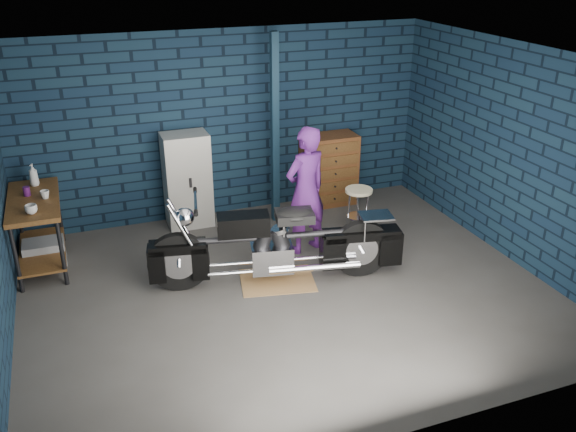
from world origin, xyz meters
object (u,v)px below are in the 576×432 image
person (306,191)px  tool_chest (329,170)px  storage_bin (45,253)px  locker (187,180)px  workbench (39,232)px  shop_stool (358,212)px  motorcycle (277,239)px

person → tool_chest: size_ratio=1.54×
storage_bin → locker: size_ratio=0.37×
workbench → tool_chest: (4.21, 0.55, 0.10)m
workbench → shop_stool: size_ratio=2.05×
person → locker: bearing=-64.3°
storage_bin → shop_stool: 4.17m
storage_bin → motorcycle: bearing=-28.8°
workbench → shop_stool: workbench is taller
locker → shop_stool: locker is taller
motorcycle → tool_chest: 2.52m
workbench → person: person is taller
storage_bin → tool_chest: (4.19, 0.54, 0.40)m
person → workbench: bearing=-31.3°
motorcycle → workbench: bearing=163.3°
person → shop_stool: person is taller
tool_chest → shop_stool: bearing=-93.5°
storage_bin → shop_stool: bearing=-8.5°
shop_stool → tool_chest: bearing=86.5°
person → storage_bin: person is taller
person → motorcycle: bearing=28.3°
person → locker: size_ratio=1.25×
workbench → locker: 2.09m
locker → tool_chest: (2.20, 0.00, -0.13)m
motorcycle → locker: size_ratio=1.90×
workbench → motorcycle: bearing=-28.3°
motorcycle → shop_stool: motorcycle is taller
motorcycle → locker: 2.09m
tool_chest → workbench: bearing=-172.5°
locker → tool_chest: 2.20m
person → shop_stool: (0.86, 0.18, -0.51)m
tool_chest → motorcycle: bearing=-128.1°
person → tool_chest: bearing=-143.0°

